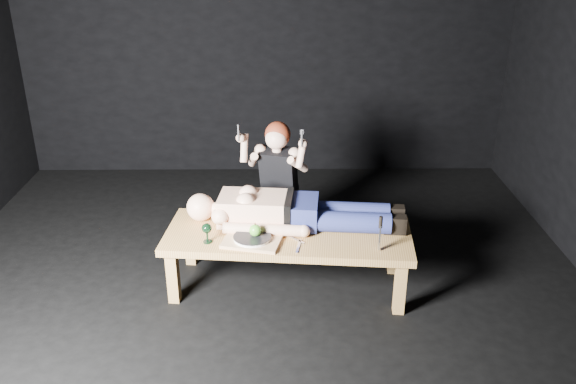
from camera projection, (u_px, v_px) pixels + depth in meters
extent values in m
plane|color=black|center=(258.00, 299.00, 4.36)|extent=(5.00, 5.00, 0.00)
plane|color=black|center=(264.00, 31.00, 6.02)|extent=(5.00, 0.00, 5.00)
cube|color=tan|center=(288.00, 260.00, 4.42)|extent=(1.82, 0.83, 0.45)
cube|color=tan|center=(252.00, 240.00, 4.20)|extent=(0.45, 0.36, 0.02)
cylinder|color=white|center=(252.00, 238.00, 4.19)|extent=(0.31, 0.31, 0.02)
sphere|color=green|center=(255.00, 230.00, 4.18)|extent=(0.09, 0.09, 0.09)
cube|color=#B2B2B7|center=(234.00, 242.00, 4.19)|extent=(0.02, 0.19, 0.01)
cube|color=#B2B2B7|center=(299.00, 246.00, 4.14)|extent=(0.05, 0.19, 0.01)
cube|color=#B2B2B7|center=(295.00, 239.00, 4.24)|extent=(0.14, 0.15, 0.01)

